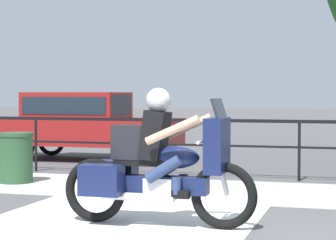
% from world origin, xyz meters
% --- Properties ---
extents(sidewalk_band, '(44.00, 2.40, 0.01)m').
position_xyz_m(sidewalk_band, '(0.00, 3.40, 0.01)').
color(sidewalk_band, '#B7B2A8').
rests_on(sidewalk_band, ground).
extents(crosswalk_band, '(3.20, 6.00, 0.01)m').
position_xyz_m(crosswalk_band, '(-1.74, -0.20, 0.00)').
color(crosswalk_band, silver).
rests_on(crosswalk_band, ground).
extents(fence_railing, '(36.00, 0.05, 1.07)m').
position_xyz_m(fence_railing, '(0.00, 4.94, 0.85)').
color(fence_railing, black).
rests_on(fence_railing, ground).
extents(motorcycle, '(2.32, 0.76, 1.60)m').
position_xyz_m(motorcycle, '(-1.24, 0.54, 0.71)').
color(motorcycle, black).
rests_on(motorcycle, ground).
extents(parked_car, '(4.21, 1.68, 1.56)m').
position_xyz_m(parked_car, '(-5.10, 7.24, 0.90)').
color(parked_car, maroon).
rests_on(parked_car, ground).
extents(trash_bin, '(0.60, 0.60, 0.86)m').
position_xyz_m(trash_bin, '(-4.63, 3.31, 0.43)').
color(trash_bin, '#284C2D').
rests_on(trash_bin, ground).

